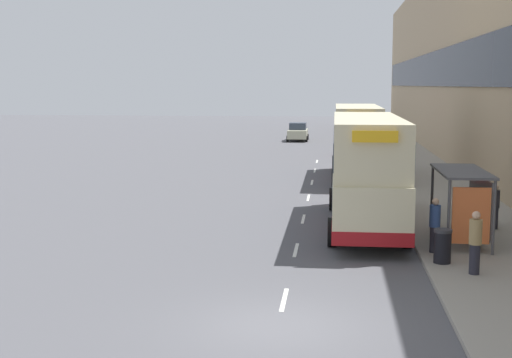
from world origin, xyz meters
name	(u,v)px	position (x,y,z in m)	size (l,w,h in m)	color
ground_plane	(278,326)	(0.00, 0.00, 0.00)	(220.00, 220.00, 0.00)	#515156
pavement	(404,158)	(6.50, 38.50, 0.07)	(5.00, 93.00, 0.14)	gray
terrace_facade	(462,57)	(10.49, 38.50, 7.52)	(3.10, 93.00, 15.06)	tan
lane_mark_0	(284,300)	(0.00, 2.00, 0.01)	(0.12, 2.00, 0.01)	silver
lane_mark_1	(296,250)	(0.00, 7.63, 0.01)	(0.12, 2.00, 0.01)	silver
lane_mark_2	(303,219)	(0.00, 13.26, 0.01)	(0.12, 2.00, 0.01)	silver
lane_mark_3	(308,198)	(0.00, 18.88, 0.01)	(0.12, 2.00, 0.01)	silver
lane_mark_4	(312,182)	(0.00, 24.51, 0.01)	(0.12, 2.00, 0.01)	silver
lane_mark_5	(315,171)	(0.00, 30.13, 0.01)	(0.12, 2.00, 0.01)	silver
lane_mark_6	(317,161)	(0.00, 35.76, 0.01)	(0.12, 2.00, 0.01)	silver
bus_shelter	(468,193)	(5.77, 8.71, 1.88)	(1.60, 4.20, 2.48)	#4C4C51
double_decker_bus_near	(366,169)	(2.48, 11.74, 2.29)	(2.85, 11.06, 4.30)	beige
double_decker_bus_ahead	(357,140)	(2.55, 26.30, 2.28)	(2.85, 10.58, 4.30)	beige
car_0	(298,132)	(-2.39, 54.88, 0.88)	(2.05, 4.45, 1.79)	#B7B799
car_1	(351,145)	(2.56, 40.14, 0.84)	(1.92, 4.08, 1.69)	maroon
pedestrian_at_shelter	(492,203)	(7.37, 12.29, 0.95)	(0.31, 0.31, 1.59)	#23232D
pedestrian_1	(435,225)	(4.49, 7.21, 1.05)	(0.35, 0.35, 1.78)	#23232D
pedestrian_2	(475,242)	(5.27, 4.62, 1.08)	(0.36, 0.36, 1.83)	#23232D
pedestrian_4	(495,206)	(7.27, 11.35, 1.00)	(0.33, 0.33, 1.68)	#23232D
litter_bin	(443,246)	(4.55, 5.83, 0.67)	(0.55, 0.55, 1.05)	black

